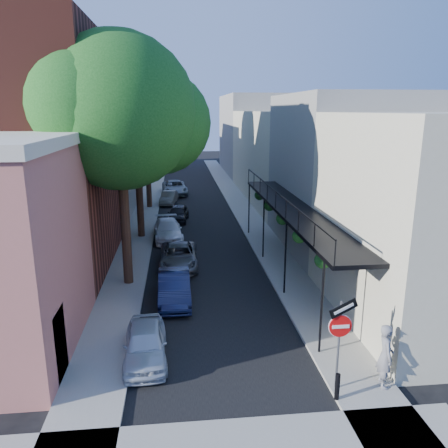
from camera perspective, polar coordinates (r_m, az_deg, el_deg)
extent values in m
plane|color=black|center=(12.82, 1.35, -24.46)|extent=(160.00, 160.00, 0.00)
cube|color=black|center=(40.69, -4.08, 3.15)|extent=(6.00, 64.00, 0.01)
cube|color=gray|center=(40.75, -9.72, 3.07)|extent=(2.00, 64.00, 0.12)
cube|color=gray|center=(41.01, 1.52, 3.35)|extent=(2.00, 64.00, 0.12)
cube|color=gray|center=(12.03, 2.04, -27.22)|extent=(12.00, 2.00, 0.12)
cube|color=beige|center=(14.63, -20.72, -14.46)|extent=(0.10, 1.20, 2.20)
cube|color=#5E271D|center=(25.47, -26.26, 8.46)|extent=(10.00, 12.00, 12.00)
cube|color=gray|center=(24.15, -15.33, 13.94)|extent=(0.06, 7.00, 4.00)
cube|color=gray|center=(36.85, -18.26, 8.33)|extent=(8.00, 12.00, 9.00)
cube|color=beige|center=(50.54, -15.05, 10.65)|extent=(8.00, 16.00, 10.00)
cube|color=#BA685F|center=(64.45, -13.12, 10.63)|extent=(8.00, 12.00, 8.00)
cube|color=beige|center=(18.95, 27.13, 0.56)|extent=(8.00, 9.00, 8.00)
cube|color=gray|center=(27.16, 16.45, 6.46)|extent=(8.00, 10.00, 9.00)
cube|color=beige|center=(41.38, 8.52, 8.81)|extent=(8.00, 20.00, 8.00)
cube|color=gray|center=(58.86, 4.13, 11.59)|extent=(8.00, 16.00, 10.00)
cube|color=black|center=(21.12, 9.26, 1.91)|extent=(2.00, 16.00, 0.15)
cube|color=black|center=(20.71, 6.81, 4.23)|extent=(0.05, 16.00, 0.05)
cylinder|color=black|center=(15.04, 12.65, -10.40)|extent=(0.08, 0.08, 3.40)
cylinder|color=black|center=(28.93, 3.28, 2.09)|extent=(0.08, 0.08, 3.40)
sphere|color=#144714|center=(15.55, 12.80, -4.63)|extent=(0.60, 0.60, 0.60)
sphere|color=#144714|center=(21.07, 7.63, 0.68)|extent=(0.60, 0.60, 0.60)
sphere|color=#144714|center=(26.80, 4.64, 3.76)|extent=(0.60, 0.60, 0.60)
cylinder|color=#595B60|center=(13.49, 14.70, -15.34)|extent=(0.07, 0.07, 2.90)
cylinder|color=red|center=(13.13, 14.96, -12.77)|extent=(0.66, 0.04, 0.66)
cube|color=white|center=(13.10, 15.01, -12.83)|extent=(0.50, 0.02, 0.10)
cylinder|color=white|center=(13.14, 14.93, -12.73)|extent=(0.70, 0.02, 0.70)
cube|color=black|center=(12.90, 15.35, -10.59)|extent=(0.89, 0.15, 0.58)
cube|color=white|center=(12.87, 15.40, -10.65)|extent=(0.60, 0.10, 0.31)
cylinder|color=black|center=(13.54, 14.58, -19.86)|extent=(0.14, 0.14, 0.80)
cylinder|color=black|center=(20.53, -12.84, 1.37)|extent=(0.44, 0.44, 7.00)
sphere|color=#144714|center=(20.01, -13.59, 14.06)|extent=(6.80, 6.80, 6.80)
sphere|color=#144714|center=(20.90, -8.40, 12.94)|extent=(4.76, 4.76, 4.76)
cylinder|color=black|center=(28.40, -11.00, 4.36)|extent=(0.44, 0.44, 6.30)
sphere|color=#144714|center=(27.98, -11.41, 12.55)|extent=(6.00, 6.00, 6.00)
sphere|color=#144714|center=(28.81, -8.17, 11.74)|extent=(4.20, 4.20, 4.20)
cylinder|color=black|center=(37.21, -9.92, 7.61)|extent=(0.44, 0.44, 7.35)
sphere|color=#144714|center=(36.95, -10.25, 14.90)|extent=(7.00, 7.00, 7.00)
sphere|color=#144714|center=(37.92, -7.39, 14.24)|extent=(4.90, 4.90, 4.90)
imported|color=silver|center=(15.23, -10.22, -15.09)|extent=(1.56, 3.53, 1.18)
imported|color=#121838|center=(19.23, -6.51, -8.24)|extent=(1.42, 3.89, 1.27)
imported|color=#56585D|center=(23.32, -5.94, -4.20)|extent=(1.98, 4.24, 1.18)
imported|color=white|center=(28.31, -7.34, -0.78)|extent=(2.07, 4.38, 1.23)
imported|color=black|center=(32.80, -6.04, 1.36)|extent=(1.82, 3.66, 1.20)
imported|color=gray|center=(39.08, -7.23, 3.43)|extent=(1.66, 3.57, 1.13)
imported|color=gray|center=(43.46, -6.45, 4.74)|extent=(2.69, 5.11, 1.37)
imported|color=slate|center=(14.20, 20.32, -15.82)|extent=(0.59, 0.79, 1.96)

